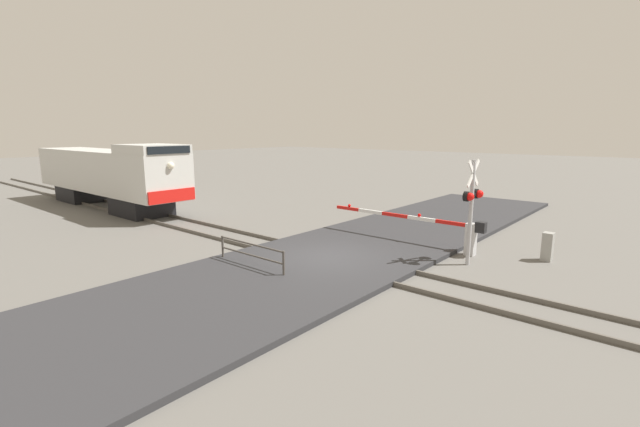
% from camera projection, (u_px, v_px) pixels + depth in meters
% --- Properties ---
extents(ground_plane, '(160.00, 160.00, 0.00)m').
position_uv_depth(ground_plane, '(328.00, 261.00, 15.70)').
color(ground_plane, '#605E59').
extents(rail_track_left, '(0.08, 80.00, 0.15)m').
position_uv_depth(rail_track_left, '(315.00, 263.00, 15.15)').
color(rail_track_left, '#59544C').
rests_on(rail_track_left, ground_plane).
extents(rail_track_right, '(0.08, 80.00, 0.15)m').
position_uv_depth(rail_track_right, '(340.00, 255.00, 16.23)').
color(rail_track_right, '#59544C').
rests_on(rail_track_right, ground_plane).
extents(road_surface, '(36.00, 6.38, 0.17)m').
position_uv_depth(road_surface, '(328.00, 259.00, 15.69)').
color(road_surface, '#2D2D30').
rests_on(road_surface, ground_plane).
extents(locomotive, '(2.73, 14.58, 3.94)m').
position_uv_depth(locomotive, '(109.00, 174.00, 26.21)').
color(locomotive, black).
rests_on(locomotive, ground_plane).
extents(crossing_signal, '(1.18, 0.33, 3.71)m').
position_uv_depth(crossing_signal, '(472.00, 201.00, 14.82)').
color(crossing_signal, '#ADADB2').
rests_on(crossing_signal, ground_plane).
extents(crossing_gate, '(0.36, 6.92, 1.34)m').
position_uv_depth(crossing_gate, '(446.00, 229.00, 16.92)').
color(crossing_gate, silver).
rests_on(crossing_gate, ground_plane).
extents(utility_cabinet, '(0.37, 0.35, 1.05)m').
position_uv_depth(utility_cabinet, '(548.00, 247.00, 15.64)').
color(utility_cabinet, '#999993').
rests_on(utility_cabinet, ground_plane).
extents(guard_railing, '(0.08, 3.18, 0.95)m').
position_uv_depth(guard_railing, '(251.00, 252.00, 14.56)').
color(guard_railing, '#4C4742').
rests_on(guard_railing, ground_plane).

